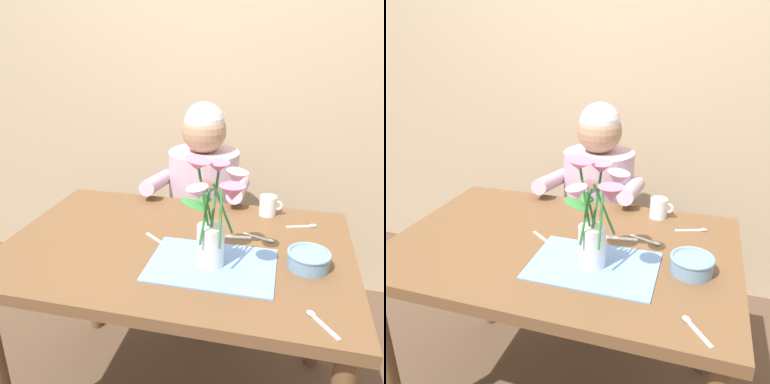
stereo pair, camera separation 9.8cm
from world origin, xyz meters
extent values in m
cube|color=tan|center=(0.00, 1.05, 1.25)|extent=(4.00, 0.10, 2.50)
cube|color=brown|center=(0.00, 0.00, 0.72)|extent=(1.20, 0.80, 0.04)
cylinder|color=brown|center=(-0.54, -0.34, 0.35)|extent=(0.06, 0.06, 0.70)
cylinder|color=brown|center=(-0.54, 0.34, 0.35)|extent=(0.06, 0.06, 0.70)
cylinder|color=brown|center=(0.54, 0.34, 0.35)|extent=(0.06, 0.06, 0.70)
cylinder|color=#4C4C56|center=(-0.04, 0.62, 0.20)|extent=(0.30, 0.30, 0.40)
cylinder|color=#BC9EB2|center=(-0.04, 0.62, 0.65)|extent=(0.34, 0.34, 0.50)
sphere|color=#A37A5B|center=(-0.04, 0.62, 1.00)|extent=(0.21, 0.21, 0.21)
sphere|color=silver|center=(-0.04, 0.62, 1.04)|extent=(0.19, 0.19, 0.19)
cylinder|color=#BC9EB2|center=(-0.23, 0.48, 0.78)|extent=(0.07, 0.33, 0.12)
cylinder|color=#BC9EB2|center=(0.15, 0.48, 0.78)|extent=(0.07, 0.33, 0.12)
cube|color=#6B93D1|center=(0.15, -0.11, 0.74)|extent=(0.40, 0.28, 0.00)
cylinder|color=silver|center=(0.14, -0.11, 0.81)|extent=(0.09, 0.09, 0.14)
cylinder|color=#2D7533|center=(0.17, -0.10, 0.94)|extent=(0.06, 0.07, 0.19)
cone|color=pink|center=(0.21, -0.10, 1.04)|extent=(0.08, 0.08, 0.05)
sphere|color=#E5D14C|center=(0.21, -0.10, 1.04)|extent=(0.02, 0.02, 0.02)
cylinder|color=#2D7533|center=(0.15, -0.09, 0.95)|extent=(0.02, 0.08, 0.21)
cone|color=#DB6684|center=(0.15, -0.07, 1.06)|extent=(0.09, 0.09, 0.04)
sphere|color=#E5D14C|center=(0.15, -0.07, 1.06)|extent=(0.02, 0.02, 0.02)
cylinder|color=#2D7533|center=(0.13, -0.08, 0.91)|extent=(0.05, 0.03, 0.14)
cone|color=pink|center=(0.12, -0.06, 0.98)|extent=(0.08, 0.08, 0.04)
sphere|color=#E5D14C|center=(0.12, -0.06, 0.99)|extent=(0.02, 0.02, 0.02)
cylinder|color=#2D7533|center=(0.12, -0.11, 0.96)|extent=(0.04, 0.01, 0.24)
cone|color=#DB6684|center=(0.10, -0.11, 1.07)|extent=(0.10, 0.10, 0.04)
sphere|color=#E5D14C|center=(0.10, -0.11, 1.08)|extent=(0.02, 0.02, 0.02)
cylinder|color=#2D7533|center=(0.13, -0.15, 0.93)|extent=(0.03, 0.04, 0.18)
cone|color=pink|center=(0.12, -0.19, 1.02)|extent=(0.09, 0.09, 0.05)
sphere|color=#E5D14C|center=(0.12, -0.19, 1.02)|extent=(0.02, 0.02, 0.02)
cylinder|color=#2D7533|center=(0.18, -0.15, 0.93)|extent=(0.01, 0.07, 0.18)
cone|color=#DB6684|center=(0.21, -0.18, 1.02)|extent=(0.10, 0.10, 0.04)
sphere|color=#E5D14C|center=(0.21, -0.18, 1.03)|extent=(0.02, 0.02, 0.02)
ellipsoid|color=#2D7533|center=(0.10, -0.06, 0.95)|extent=(0.09, 0.10, 0.02)
ellipsoid|color=#2D7533|center=(0.08, -0.10, 0.94)|extent=(0.10, 0.06, 0.04)
cylinder|color=#6689A8|center=(0.44, -0.05, 0.77)|extent=(0.13, 0.13, 0.05)
torus|color=#6689A8|center=(0.44, -0.05, 0.79)|extent=(0.14, 0.14, 0.01)
cube|color=silver|center=(0.16, 0.08, 0.74)|extent=(0.19, 0.05, 0.00)
cylinder|color=silver|center=(0.29, 0.32, 0.78)|extent=(0.07, 0.07, 0.08)
torus|color=silver|center=(0.33, 0.32, 0.78)|extent=(0.04, 0.01, 0.04)
cube|color=silver|center=(0.48, -0.33, 0.74)|extent=(0.07, 0.09, 0.00)
ellipsoid|color=silver|center=(0.44, -0.28, 0.74)|extent=(0.03, 0.03, 0.01)
cube|color=silver|center=(0.27, 0.11, 0.74)|extent=(0.10, 0.04, 0.00)
ellipsoid|color=silver|center=(0.32, 0.09, 0.74)|extent=(0.03, 0.03, 0.01)
cube|color=silver|center=(-0.09, 0.02, 0.74)|extent=(0.09, 0.07, 0.00)
ellipsoid|color=silver|center=(-0.04, -0.02, 0.74)|extent=(0.03, 0.03, 0.01)
cube|color=silver|center=(0.42, 0.23, 0.74)|extent=(0.10, 0.04, 0.00)
ellipsoid|color=silver|center=(0.47, 0.25, 0.74)|extent=(0.03, 0.03, 0.01)
camera|label=1|loc=(0.34, -1.19, 1.43)|focal=37.52mm
camera|label=2|loc=(0.44, -1.17, 1.43)|focal=37.52mm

